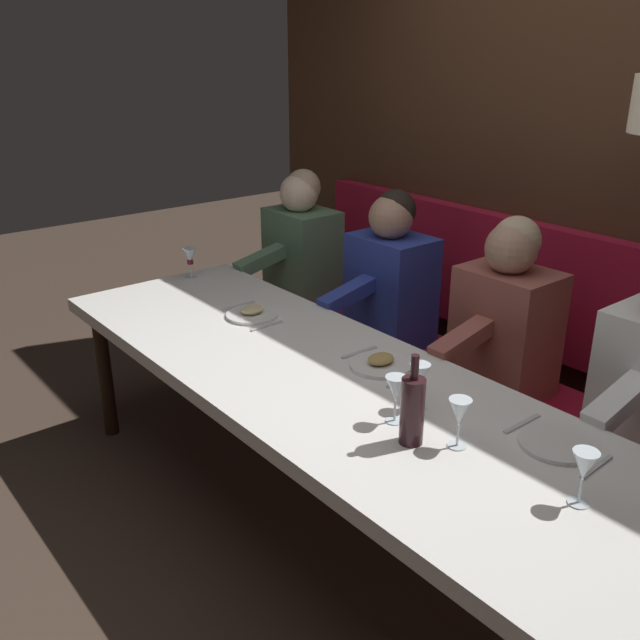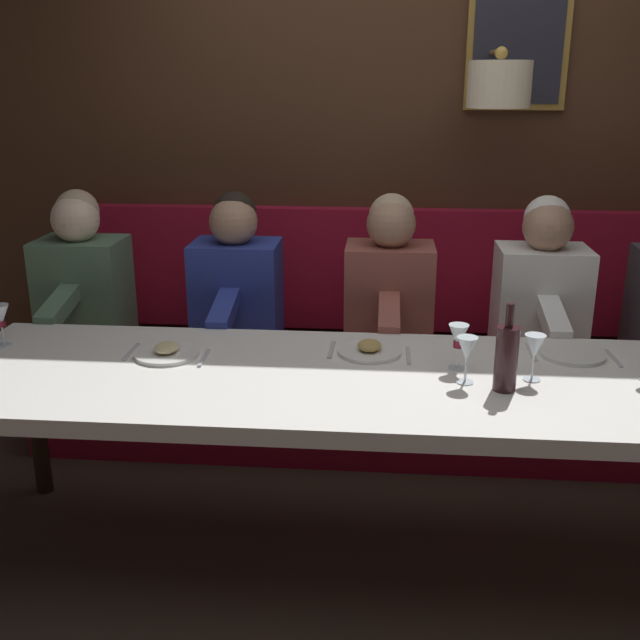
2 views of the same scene
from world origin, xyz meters
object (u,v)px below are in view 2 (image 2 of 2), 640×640
at_px(wine_bottle, 507,357).
at_px(diner_middle, 390,287).
at_px(dining_table, 380,390).
at_px(wine_glass_3, 459,338).
at_px(diner_near, 542,291).
at_px(wine_glass_4, 1,317).
at_px(wine_glass_0, 467,350).
at_px(diner_far, 237,284).
at_px(diner_farthest, 83,280).
at_px(wine_glass_2, 535,348).

bearing_deg(wine_bottle, diner_middle, 21.28).
height_order(dining_table, wine_bottle, wine_bottle).
xyz_separation_m(diner_middle, wine_glass_3, (-0.79, -0.24, 0.04)).
distance_m(dining_table, diner_near, 1.14).
bearing_deg(diner_near, wine_glass_4, 108.01).
relative_size(dining_table, diner_near, 3.93).
relative_size(diner_middle, wine_glass_0, 4.82).
distance_m(wine_glass_0, wine_bottle, 0.13).
bearing_deg(diner_far, wine_glass_0, -133.72).
distance_m(diner_far, wine_glass_3, 1.24).
distance_m(wine_glass_4, wine_bottle, 1.89).
bearing_deg(wine_glass_0, diner_farthest, 61.53).
bearing_deg(wine_glass_2, dining_table, 90.50).
height_order(diner_far, wine_bottle, diner_far).
bearing_deg(dining_table, wine_glass_4, 83.08).
bearing_deg(diner_middle, wine_glass_3, -163.21).
xyz_separation_m(dining_table, diner_middle, (0.88, -0.03, 0.13)).
xyz_separation_m(dining_table, wine_glass_2, (0.00, -0.52, 0.17)).
distance_m(diner_near, wine_bottle, 1.02).
height_order(wine_glass_2, wine_glass_4, same).
xyz_separation_m(diner_farthest, wine_glass_4, (-0.71, 0.04, 0.04)).
relative_size(diner_near, diner_farthest, 1.00).
relative_size(diner_far, diner_farthest, 1.00).
xyz_separation_m(diner_farthest, wine_glass_2, (-0.88, -1.94, 0.04)).
height_order(wine_glass_0, wine_glass_2, same).
bearing_deg(wine_glass_2, diner_farthest, 65.62).
relative_size(diner_middle, wine_bottle, 2.64).
bearing_deg(wine_bottle, wine_glass_3, 37.79).
bearing_deg(diner_near, wine_glass_0, 155.29).
xyz_separation_m(diner_near, wine_glass_3, (-0.79, 0.44, 0.04)).
bearing_deg(diner_near, wine_glass_2, 167.49).
height_order(diner_middle, diner_farthest, same).
distance_m(diner_far, wine_glass_0, 1.34).
bearing_deg(diner_far, wine_glass_4, 132.24).
xyz_separation_m(wine_glass_0, wine_glass_2, (0.05, -0.23, 0.00)).
relative_size(wine_glass_0, wine_bottle, 0.55).
distance_m(diner_near, wine_glass_0, 1.02).
height_order(diner_middle, wine_glass_4, diner_middle).
bearing_deg(wine_glass_3, wine_glass_4, 87.04).
height_order(diner_far, diner_farthest, same).
xyz_separation_m(wine_glass_0, wine_bottle, (-0.05, -0.12, -0.00)).
distance_m(wine_glass_0, wine_glass_2, 0.24).
bearing_deg(diner_middle, wine_glass_2, -150.95).
bearing_deg(wine_glass_0, diner_far, 46.28).
bearing_deg(wine_glass_4, wine_glass_0, -97.17).
height_order(wine_glass_0, wine_bottle, wine_bottle).
height_order(diner_near, wine_glass_2, diner_near).
height_order(dining_table, wine_glass_0, wine_glass_0).
relative_size(dining_table, diner_far, 3.93).
bearing_deg(wine_bottle, diner_near, -17.21).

